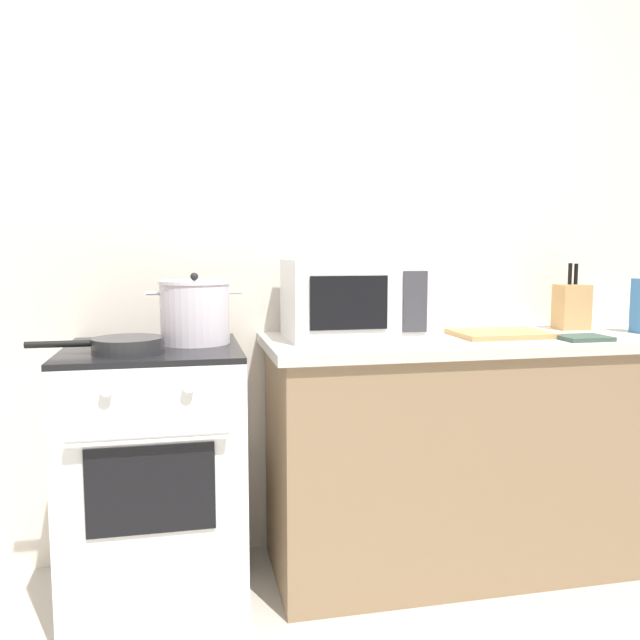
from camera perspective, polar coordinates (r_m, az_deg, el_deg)
The scene contains 10 objects.
back_wall at distance 2.68m, azimuth -0.53°, elevation 6.19°, with size 4.40×0.10×2.50m, color silver.
lower_cabinet_right at distance 2.67m, azimuth 14.03°, elevation -11.65°, with size 1.64×0.56×0.88m, color #8C7051.
countertop_right at distance 2.57m, azimuth 14.31°, elevation -1.84°, with size 1.70×0.60×0.04m, color beige.
stove at distance 2.40m, azimuth -14.48°, elevation -13.27°, with size 0.60×0.64×0.92m.
stock_pot at distance 2.32m, azimuth -11.13°, elevation 0.72°, with size 0.34×0.25×0.25m.
frying_pan at distance 2.17m, azimuth -17.01°, elevation -2.16°, with size 0.43×0.23×0.05m.
microwave at distance 2.43m, azimuth 2.91°, elevation 1.92°, with size 0.50×0.37×0.30m.
cutting_board at distance 2.58m, azimuth 15.86°, elevation -1.18°, with size 0.36×0.26×0.02m, color tan.
knife_block at distance 2.89m, azimuth 21.60°, elevation 1.15°, with size 0.13×0.10×0.28m.
oven_mitt at distance 2.57m, azimuth 22.51°, elevation -1.48°, with size 0.18×0.14×0.02m, color #384C42.
Camera 1 is at (-0.23, -1.66, 1.25)m, focal length 35.74 mm.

